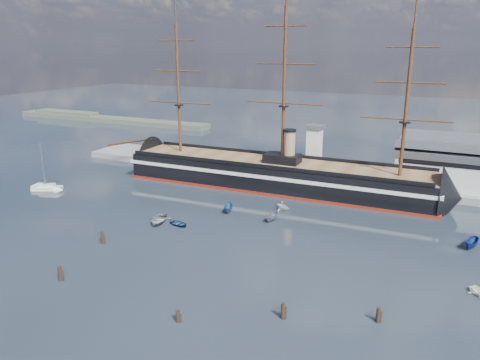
% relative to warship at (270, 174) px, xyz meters
% --- Properties ---
extents(ground, '(600.00, 600.00, 0.00)m').
position_rel_warship_xyz_m(ground, '(6.11, -20.00, -4.04)').
color(ground, black).
rests_on(ground, ground).
extents(quay, '(180.00, 18.00, 2.00)m').
position_rel_warship_xyz_m(quay, '(16.11, 16.00, -4.04)').
color(quay, slate).
rests_on(quay, ground).
extents(quay_tower, '(5.00, 5.00, 15.00)m').
position_rel_warship_xyz_m(quay_tower, '(9.11, 13.00, 5.72)').
color(quay_tower, silver).
rests_on(quay_tower, ground).
extents(shoreline, '(120.00, 10.00, 4.00)m').
position_rel_warship_xyz_m(shoreline, '(-133.12, 75.00, -2.59)').
color(shoreline, '#3F4C38').
rests_on(shoreline, ground).
extents(warship, '(113.02, 17.87, 53.94)m').
position_rel_warship_xyz_m(warship, '(0.00, 0.00, 0.00)').
color(warship, black).
rests_on(warship, ground).
extents(sailboat, '(8.75, 5.72, 13.55)m').
position_rel_warship_xyz_m(sailboat, '(-56.44, -30.09, -3.17)').
color(sailboat, silver).
rests_on(sailboat, ground).
extents(motorboat_a, '(6.36, 4.04, 2.39)m').
position_rel_warship_xyz_m(motorboat_a, '(-1.21, -24.24, -4.04)').
color(motorboat_a, '#2B5287').
rests_on(motorboat_a, ground).
extents(motorboat_b, '(1.92, 3.31, 1.45)m').
position_rel_warship_xyz_m(motorboat_b, '(-7.46, -37.13, -4.04)').
color(motorboat_b, navy).
rests_on(motorboat_b, ground).
extents(motorboat_c, '(5.48, 2.49, 2.12)m').
position_rel_warship_xyz_m(motorboat_c, '(10.72, -25.38, -4.04)').
color(motorboat_c, slate).
rests_on(motorboat_c, ground).
extents(motorboat_d, '(5.74, 7.26, 2.45)m').
position_rel_warship_xyz_m(motorboat_d, '(10.37, -16.96, -4.04)').
color(motorboat_d, white).
rests_on(motorboat_d, ground).
extents(motorboat_f, '(6.79, 3.98, 2.56)m').
position_rel_warship_xyz_m(motorboat_f, '(53.27, -22.03, -4.04)').
color(motorboat_f, navy).
rests_on(motorboat_f, ground).
extents(motorboat_g, '(4.77, 2.99, 2.08)m').
position_rel_warship_xyz_m(motorboat_g, '(-12.75, -37.69, -4.04)').
color(motorboat_g, slate).
rests_on(motorboat_g, ground).
extents(piling_near_left, '(0.64, 0.64, 3.42)m').
position_rel_warship_xyz_m(piling_near_left, '(-12.22, -68.17, -4.04)').
color(piling_near_left, black).
rests_on(piling_near_left, ground).
extents(piling_near_mid, '(0.64, 0.64, 2.63)m').
position_rel_warship_xyz_m(piling_near_mid, '(13.48, -70.12, -4.04)').
color(piling_near_mid, black).
rests_on(piling_near_mid, ground).
extents(piling_near_right, '(0.64, 0.64, 3.39)m').
position_rel_warship_xyz_m(piling_near_right, '(27.39, -62.59, -4.04)').
color(piling_near_right, black).
rests_on(piling_near_right, ground).
extents(piling_far_right, '(0.64, 0.64, 3.17)m').
position_rel_warship_xyz_m(piling_far_right, '(40.58, -57.38, -4.04)').
color(piling_far_right, black).
rests_on(piling_far_right, ground).
extents(piling_extra, '(0.64, 0.64, 3.43)m').
position_rel_warship_xyz_m(piling_extra, '(-16.39, -52.52, -4.04)').
color(piling_extra, black).
rests_on(piling_extra, ground).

